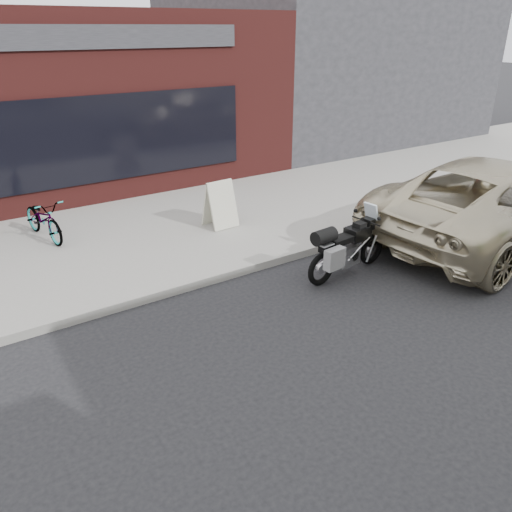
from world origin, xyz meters
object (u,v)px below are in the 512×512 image
Objects in this scene: motorcycle at (344,249)px; sandwich_sign at (220,204)px; bicycle_front at (43,219)px; minivan at (496,200)px.

sandwich_sign is at bearing 98.25° from motorcycle.
sandwich_sign reaches higher than bicycle_front.
motorcycle is 6.03m from bicycle_front.
sandwich_sign is at bearing 48.69° from minivan.
bicycle_front is at bearing 127.12° from motorcycle.
minivan reaches higher than sandwich_sign.
minivan is 6.13× the size of sandwich_sign.
minivan reaches higher than motorcycle.
minivan is 5.75m from sandwich_sign.
motorcycle is 1.96× the size of sandwich_sign.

